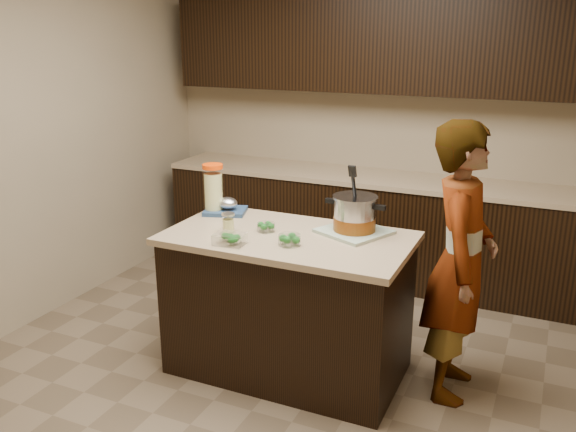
% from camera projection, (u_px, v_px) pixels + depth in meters
% --- Properties ---
extents(ground_plane, '(4.00, 4.00, 0.00)m').
position_uv_depth(ground_plane, '(288.00, 368.00, 3.90)').
color(ground_plane, brown).
rests_on(ground_plane, ground).
extents(room_shell, '(4.04, 4.04, 2.72)m').
position_uv_depth(room_shell, '(288.00, 97.00, 3.39)').
color(room_shell, tan).
rests_on(room_shell, ground).
extents(back_cabinets, '(3.60, 0.63, 2.33)m').
position_uv_depth(back_cabinets, '(373.00, 170.00, 5.13)').
color(back_cabinets, black).
rests_on(back_cabinets, ground).
extents(island, '(1.46, 0.81, 0.90)m').
position_uv_depth(island, '(288.00, 304.00, 3.76)').
color(island, black).
rests_on(island, ground).
extents(dish_towel, '(0.48, 0.48, 0.02)m').
position_uv_depth(dish_towel, '(354.00, 231.00, 3.67)').
color(dish_towel, '#4E7552').
rests_on(dish_towel, island).
extents(stock_pot, '(0.38, 0.28, 0.38)m').
position_uv_depth(stock_pot, '(355.00, 216.00, 3.64)').
color(stock_pot, '#B7B7BC').
rests_on(stock_pot, dish_towel).
extents(lemonade_pitcher, '(0.18, 0.18, 0.33)m').
position_uv_depth(lemonade_pitcher, '(213.00, 191.00, 4.03)').
color(lemonade_pitcher, '#DAD885').
rests_on(lemonade_pitcher, island).
extents(mason_jar, '(0.10, 0.10, 0.13)m').
position_uv_depth(mason_jar, '(228.00, 223.00, 3.67)').
color(mason_jar, '#DAD885').
rests_on(mason_jar, island).
extents(broccoli_tub_left, '(0.13, 0.13, 0.05)m').
position_uv_depth(broccoli_tub_left, '(266.00, 228.00, 3.69)').
color(broccoli_tub_left, silver).
rests_on(broccoli_tub_left, island).
extents(broccoli_tub_right, '(0.16, 0.16, 0.06)m').
position_uv_depth(broccoli_tub_right, '(289.00, 240.00, 3.46)').
color(broccoli_tub_right, silver).
rests_on(broccoli_tub_right, island).
extents(broccoli_tub_rect, '(0.19, 0.14, 0.06)m').
position_uv_depth(broccoli_tub_rect, '(230.00, 240.00, 3.47)').
color(broccoli_tub_rect, silver).
rests_on(broccoli_tub_rect, island).
extents(blue_tray, '(0.32, 0.29, 0.10)m').
position_uv_depth(blue_tray, '(226.00, 208.00, 4.05)').
color(blue_tray, navy).
rests_on(blue_tray, island).
extents(person, '(0.43, 0.62, 1.62)m').
position_uv_depth(person, '(460.00, 263.00, 3.45)').
color(person, gray).
rests_on(person, ground).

